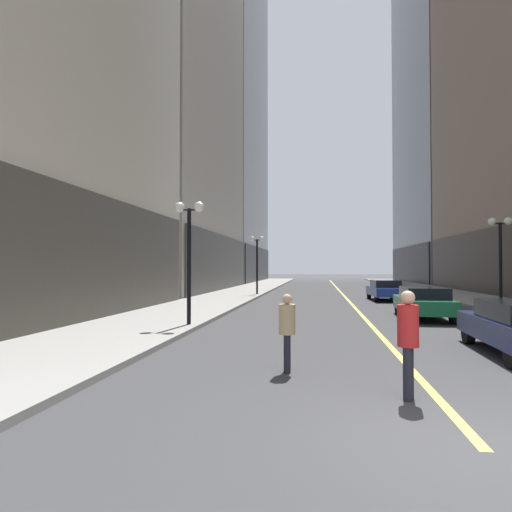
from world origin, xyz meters
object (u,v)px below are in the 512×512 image
(car_blue, at_px, (385,289))
(street_lamp_right_mid, at_px, (500,243))
(pedestrian_in_tan_trench, at_px, (287,327))
(street_lamp_left_near, at_px, (189,235))
(car_green, at_px, (423,302))
(pedestrian_in_red_jacket, at_px, (408,336))
(street_lamp_left_far, at_px, (257,252))

(car_blue, height_order, street_lamp_right_mid, street_lamp_right_mid)
(pedestrian_in_tan_trench, bearing_deg, car_blue, 76.85)
(pedestrian_in_tan_trench, bearing_deg, street_lamp_left_near, 121.86)
(street_lamp_right_mid, bearing_deg, street_lamp_left_near, -151.96)
(car_green, relative_size, street_lamp_left_near, 1.06)
(car_blue, xyz_separation_m, street_lamp_right_mid, (4.08, -7.89, 2.54))
(pedestrian_in_red_jacket, height_order, pedestrian_in_tan_trench, pedestrian_in_red_jacket)
(street_lamp_left_near, xyz_separation_m, street_lamp_left_far, (0.00, 18.07, 0.00))
(car_blue, distance_m, street_lamp_left_near, 17.29)
(street_lamp_left_near, relative_size, street_lamp_left_far, 1.00)
(car_green, height_order, pedestrian_in_red_jacket, pedestrian_in_red_jacket)
(pedestrian_in_tan_trench, xyz_separation_m, street_lamp_left_near, (-3.84, 6.18, 2.34))
(car_blue, distance_m, street_lamp_right_mid, 9.24)
(pedestrian_in_red_jacket, bearing_deg, pedestrian_in_tan_trench, 141.13)
(car_green, bearing_deg, street_lamp_left_far, 122.19)
(car_blue, xyz_separation_m, street_lamp_left_far, (-8.72, 3.36, 2.54))
(car_blue, relative_size, street_lamp_left_far, 1.03)
(pedestrian_in_tan_trench, height_order, street_lamp_left_far, street_lamp_left_far)
(car_green, bearing_deg, car_blue, 90.28)
(car_green, distance_m, street_lamp_left_far, 16.67)
(pedestrian_in_tan_trench, xyz_separation_m, street_lamp_right_mid, (8.96, 13.00, 2.34))
(car_blue, bearing_deg, pedestrian_in_red_jacket, -97.10)
(pedestrian_in_tan_trench, bearing_deg, street_lamp_right_mid, 55.43)
(pedestrian_in_red_jacket, bearing_deg, car_green, 76.57)
(pedestrian_in_red_jacket, height_order, street_lamp_left_near, street_lamp_left_near)
(pedestrian_in_tan_trench, bearing_deg, street_lamp_left_far, 99.00)
(car_green, height_order, car_blue, same)
(car_green, bearing_deg, pedestrian_in_red_jacket, -103.43)
(pedestrian_in_tan_trench, relative_size, street_lamp_left_near, 0.36)
(car_green, xyz_separation_m, pedestrian_in_red_jacket, (-2.86, -11.98, 0.31))
(pedestrian_in_tan_trench, height_order, street_lamp_right_mid, street_lamp_right_mid)
(street_lamp_left_far, bearing_deg, street_lamp_right_mid, -41.32)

